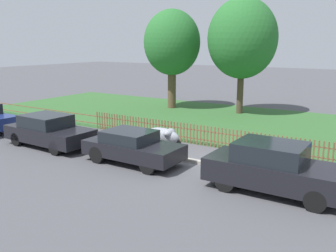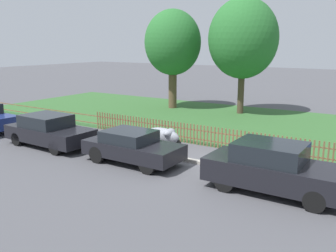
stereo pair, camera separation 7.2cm
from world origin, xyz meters
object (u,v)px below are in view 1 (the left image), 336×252
object	(u,v)px
tree_nearest_kerb	(172,43)
tree_behind_motorcycle	(242,39)
parked_car_red_compact	(275,168)
parked_car_black_saloon	(49,131)
parked_car_navy_estate	(132,146)
covered_motorcycle	(162,136)

from	to	relation	value
tree_nearest_kerb	tree_behind_motorcycle	world-z (taller)	tree_behind_motorcycle
tree_nearest_kerb	tree_behind_motorcycle	distance (m)	4.90
parked_car_red_compact	parked_car_black_saloon	bearing A→B (deg)	-179.20
parked_car_navy_estate	parked_car_red_compact	xyz separation A→B (m)	(5.43, 0.05, 0.12)
parked_car_red_compact	tree_behind_motorcycle	bearing A→B (deg)	116.47
tree_nearest_kerb	covered_motorcycle	bearing A→B (deg)	-60.14
parked_car_red_compact	covered_motorcycle	size ratio (longest dim) A/B	2.24
parked_car_navy_estate	tree_behind_motorcycle	distance (m)	12.75
covered_motorcycle	parked_car_navy_estate	bearing A→B (deg)	-95.70
parked_car_red_compact	covered_motorcycle	world-z (taller)	parked_car_red_compact
parked_car_black_saloon	parked_car_navy_estate	distance (m)	4.61
parked_car_navy_estate	tree_behind_motorcycle	size ratio (longest dim) A/B	0.52
parked_car_navy_estate	tree_nearest_kerb	size ratio (longest dim) A/B	0.57
parked_car_black_saloon	covered_motorcycle	bearing A→B (deg)	25.33
parked_car_black_saloon	parked_car_red_compact	size ratio (longest dim) A/B	0.99
parked_car_navy_estate	parked_car_red_compact	world-z (taller)	parked_car_red_compact
parked_car_black_saloon	covered_motorcycle	distance (m)	5.10
parked_car_black_saloon	parked_car_red_compact	xyz separation A→B (m)	(10.04, 0.14, 0.07)
parked_car_red_compact	covered_motorcycle	bearing A→B (deg)	160.33
tree_behind_motorcycle	parked_car_red_compact	bearing A→B (deg)	-63.56
covered_motorcycle	tree_behind_motorcycle	distance (m)	10.91
parked_car_black_saloon	tree_nearest_kerb	xyz separation A→B (m)	(-0.79, 11.55, 3.80)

